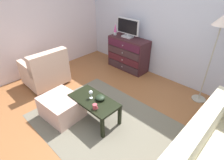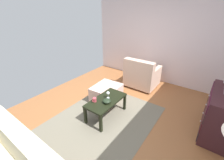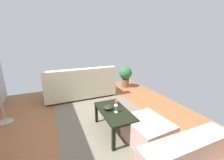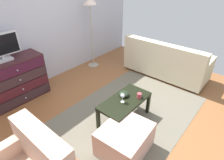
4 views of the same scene
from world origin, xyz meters
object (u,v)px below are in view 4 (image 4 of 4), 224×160
(dresser, at_px, (16,80))
(wine_glass, at_px, (123,96))
(tv, at_px, (0,47))
(coffee_table, at_px, (125,103))
(couch_large, at_px, (165,62))
(standing_lamp, at_px, (90,8))
(mug, at_px, (139,96))
(ottoman, at_px, (125,139))
(bowl_decorative, at_px, (124,94))

(dresser, relative_size, wine_glass, 6.96)
(tv, relative_size, wine_glass, 4.24)
(coffee_table, distance_m, couch_large, 1.92)
(coffee_table, xyz_separation_m, standing_lamp, (1.15, 1.92, 1.12))
(tv, xyz_separation_m, mug, (1.13, -2.14, -0.64))
(tv, height_order, standing_lamp, standing_lamp)
(dresser, height_order, mug, dresser)
(couch_large, distance_m, standing_lamp, 2.19)
(mug, height_order, couch_large, couch_large)
(tv, distance_m, mug, 2.50)
(tv, distance_m, coffee_table, 2.32)
(coffee_table, bearing_deg, ottoman, -142.72)
(mug, bearing_deg, tv, 117.97)
(tv, relative_size, bowl_decorative, 3.92)
(dresser, distance_m, bowl_decorative, 2.11)
(ottoman, distance_m, standing_lamp, 3.10)
(mug, distance_m, couch_large, 1.75)
(coffee_table, height_order, mug, mug)
(bowl_decorative, height_order, ottoman, bowl_decorative)
(wine_glass, height_order, ottoman, wine_glass)
(wine_glass, bearing_deg, dresser, 111.82)
(tv, relative_size, mug, 5.84)
(wine_glass, xyz_separation_m, mug, (0.27, -0.14, -0.07))
(wine_glass, distance_m, bowl_decorative, 0.19)
(mug, relative_size, ottoman, 0.16)
(wine_glass, distance_m, standing_lamp, 2.47)
(tv, distance_m, wine_glass, 2.24)
(dresser, height_order, standing_lamp, standing_lamp)
(coffee_table, xyz_separation_m, wine_glass, (-0.07, 0.00, 0.18))
(dresser, relative_size, mug, 9.59)
(bowl_decorative, bearing_deg, tv, 117.94)
(bowl_decorative, distance_m, ottoman, 0.77)
(wine_glass, bearing_deg, tv, 113.45)
(bowl_decorative, xyz_separation_m, couch_large, (1.83, 0.14, -0.13))
(wine_glass, distance_m, ottoman, 0.66)
(couch_large, distance_m, ottoman, 2.47)
(dresser, bearing_deg, tv, 162.55)
(bowl_decorative, height_order, standing_lamp, standing_lamp)
(wine_glass, relative_size, ottoman, 0.22)
(mug, bearing_deg, coffee_table, 144.58)
(couch_large, bearing_deg, mug, -168.08)
(bowl_decorative, distance_m, couch_large, 1.84)
(bowl_decorative, xyz_separation_m, ottoman, (-0.57, -0.45, -0.26))
(dresser, distance_m, couch_large, 3.28)
(dresser, xyz_separation_m, couch_large, (2.77, -1.75, -0.09))
(dresser, relative_size, couch_large, 0.57)
(coffee_table, bearing_deg, standing_lamp, 58.99)
(dresser, distance_m, standing_lamp, 2.28)
(mug, relative_size, couch_large, 0.06)
(wine_glass, bearing_deg, ottoman, -138.37)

